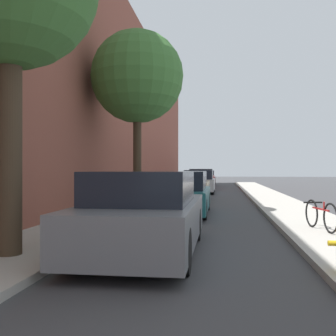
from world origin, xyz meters
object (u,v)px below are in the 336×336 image
Objects in this scene: parked_car_champagne at (190,186)px; bicycle at (320,215)px; parked_car_teal at (181,194)px; parked_car_red at (201,179)px; street_tree_far at (137,77)px; parked_car_grey at (144,214)px; parked_car_maroon at (206,178)px; parked_car_silver at (199,182)px.

parked_car_champagne is 2.82× the size of bicycle.
parked_car_red is at bearing 90.54° from parked_car_teal.
street_tree_far is (-1.31, -5.82, 3.90)m from parked_car_champagne.
parked_car_grey is 0.99× the size of parked_car_champagne.
parked_car_champagne reaches higher than parked_car_maroon.
parked_car_teal reaches higher than parked_car_maroon.
parked_car_teal is at bearing -88.42° from parked_car_champagne.
parked_car_teal is 1.10× the size of parked_car_silver.
parked_car_teal is at bearing -89.86° from parked_car_maroon.
bicycle is at bearing -79.95° from parked_car_red.
parked_car_maroon is (-0.03, 11.21, -0.04)m from parked_car_silver.
parked_car_silver is (0.01, 17.39, -0.02)m from parked_car_grey.
bicycle is (3.52, -3.67, -0.21)m from parked_car_teal.
parked_car_silver is at bearing 88.54° from parked_car_champagne.
parked_car_silver is at bearing -88.64° from parked_car_red.
parked_car_grey reaches higher than parked_car_teal.
parked_car_silver is (-0.02, 11.34, 0.01)m from parked_car_teal.
parked_car_red reaches higher than parked_car_champagne.
parked_car_maroon is at bearing 86.40° from street_tree_far.
parked_car_champagne is 11.20m from parked_car_red.
parked_car_silver is 0.95× the size of parked_car_red.
parked_car_champagne is 1.08× the size of parked_car_silver.
street_tree_far is at bearing -102.67° from parked_car_champagne.
parked_car_red reaches higher than parked_car_silver.
parked_car_red is 0.72× the size of street_tree_far.
parked_car_silver reaches higher than bicycle.
parked_car_red reaches higher than parked_car_maroon.
bicycle is at bearing -82.23° from parked_car_maroon.
parked_car_red is (-0.16, 17.10, 0.05)m from parked_car_teal.
parked_car_red reaches higher than parked_car_grey.
parked_car_teal is at bearing -3.24° from street_tree_far.
parked_car_silver is 11.21m from parked_car_maroon.
parked_car_teal is at bearing 89.68° from parked_car_grey.
bicycle is (3.68, -20.77, -0.25)m from parked_car_red.
parked_car_champagne is at bearing 91.58° from parked_car_teal.
street_tree_far reaches higher than parked_car_maroon.
parked_car_maroon is 22.85m from street_tree_far.
parked_car_champagne is 16.64m from parked_car_maroon.
parked_car_red is at bearing 91.36° from parked_car_silver.
parked_car_grey is 23.15m from parked_car_red.
parked_car_grey is 6.05m from parked_car_teal.
parked_car_grey is 1.02× the size of parked_car_red.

